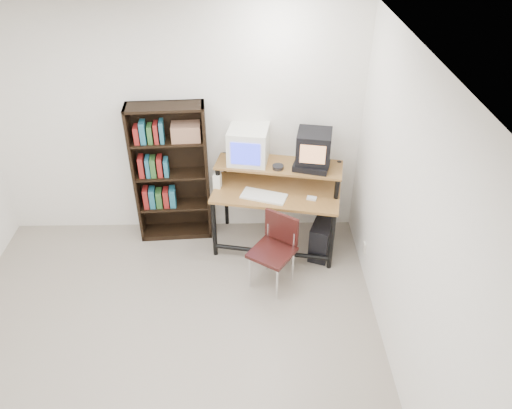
{
  "coord_description": "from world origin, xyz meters",
  "views": [
    {
      "loc": [
        0.77,
        -2.87,
        3.64
      ],
      "look_at": [
        0.85,
        1.1,
        0.9
      ],
      "focal_mm": 35.0,
      "sensor_mm": 36.0,
      "label": 1
    }
  ],
  "objects_px": {
    "pc_tower": "(322,237)",
    "bookshelf": "(171,171)",
    "crt_tv": "(314,147)",
    "crt_monitor": "(249,145)",
    "computer_desk": "(277,192)",
    "school_chair": "(276,244)"
  },
  "relations": [
    {
      "from": "computer_desk",
      "to": "school_chair",
      "type": "relative_size",
      "value": 1.84
    },
    {
      "from": "pc_tower",
      "to": "school_chair",
      "type": "relative_size",
      "value": 0.57
    },
    {
      "from": "computer_desk",
      "to": "pc_tower",
      "type": "xyz_separation_m",
      "value": [
        0.51,
        -0.17,
        -0.49
      ]
    },
    {
      "from": "computer_desk",
      "to": "school_chair",
      "type": "height_order",
      "value": "computer_desk"
    },
    {
      "from": "crt_monitor",
      "to": "bookshelf",
      "type": "relative_size",
      "value": 0.29
    },
    {
      "from": "computer_desk",
      "to": "school_chair",
      "type": "distance_m",
      "value": 0.66
    },
    {
      "from": "computer_desk",
      "to": "bookshelf",
      "type": "bearing_deg",
      "value": 179.84
    },
    {
      "from": "computer_desk",
      "to": "crt_monitor",
      "type": "relative_size",
      "value": 3.06
    },
    {
      "from": "crt_monitor",
      "to": "crt_tv",
      "type": "distance_m",
      "value": 0.69
    },
    {
      "from": "school_chair",
      "to": "bookshelf",
      "type": "relative_size",
      "value": 0.49
    },
    {
      "from": "bookshelf",
      "to": "crt_monitor",
      "type": "bearing_deg",
      "value": -4.91
    },
    {
      "from": "school_chair",
      "to": "bookshelf",
      "type": "xyz_separation_m",
      "value": [
        -1.11,
        0.85,
        0.36
      ]
    },
    {
      "from": "bookshelf",
      "to": "school_chair",
      "type": "bearing_deg",
      "value": -41.14
    },
    {
      "from": "crt_monitor",
      "to": "crt_tv",
      "type": "xyz_separation_m",
      "value": [
        0.67,
        -0.15,
        0.05
      ]
    },
    {
      "from": "pc_tower",
      "to": "bookshelf",
      "type": "height_order",
      "value": "bookshelf"
    },
    {
      "from": "bookshelf",
      "to": "crt_tv",
      "type": "bearing_deg",
      "value": -9.87
    },
    {
      "from": "pc_tower",
      "to": "bookshelf",
      "type": "xyz_separation_m",
      "value": [
        -1.66,
        0.4,
        0.63
      ]
    },
    {
      "from": "crt_monitor",
      "to": "crt_tv",
      "type": "bearing_deg",
      "value": -3.05
    },
    {
      "from": "crt_tv",
      "to": "pc_tower",
      "type": "bearing_deg",
      "value": -49.96
    },
    {
      "from": "crt_monitor",
      "to": "pc_tower",
      "type": "xyz_separation_m",
      "value": [
        0.81,
        -0.38,
        -0.95
      ]
    },
    {
      "from": "computer_desk",
      "to": "pc_tower",
      "type": "height_order",
      "value": "computer_desk"
    },
    {
      "from": "crt_monitor",
      "to": "pc_tower",
      "type": "relative_size",
      "value": 1.05
    }
  ]
}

